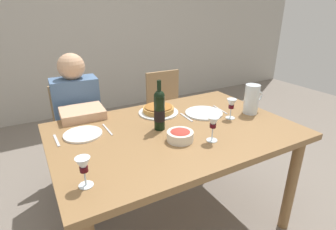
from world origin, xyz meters
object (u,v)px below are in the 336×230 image
(baked_tart, at_px, (158,109))
(wine_glass_left_diner, at_px, (84,167))
(wine_bottle, at_px, (159,110))
(dining_table, at_px, (175,142))
(chair_left, at_px, (78,129))
(water_pitcher, at_px, (251,101))
(chair_right, at_px, (167,109))
(wine_glass_centre, at_px, (213,124))
(diner_left, at_px, (81,127))
(dinner_plate_right_setting, at_px, (204,113))
(salad_bowl, at_px, (180,135))
(dinner_plate_left_setting, at_px, (83,134))
(wine_glass_right_diner, at_px, (231,105))

(baked_tart, relative_size, wine_glass_left_diner, 2.06)
(wine_bottle, xyz_separation_m, wine_glass_left_diner, (-0.54, -0.35, -0.03))
(dining_table, bearing_deg, chair_left, 116.84)
(water_pitcher, bearing_deg, chair_right, 99.55)
(water_pitcher, height_order, chair_right, water_pitcher)
(baked_tart, xyz_separation_m, chair_right, (0.42, 0.63, -0.29))
(wine_glass_centre, bearing_deg, water_pitcher, 22.05)
(chair_left, distance_m, chair_right, 0.90)
(chair_left, relative_size, diner_left, 0.75)
(dinner_plate_right_setting, bearing_deg, diner_left, 145.40)
(dining_table, height_order, salad_bowl, salad_bowl)
(salad_bowl, bearing_deg, diner_left, 116.87)
(baked_tart, bearing_deg, dinner_plate_left_setting, -170.58)
(dinner_plate_right_setting, height_order, chair_left, chair_left)
(wine_glass_centre, bearing_deg, diner_left, 122.41)
(water_pitcher, height_order, chair_left, water_pitcher)
(diner_left, bearing_deg, wine_glass_right_diner, 144.84)
(water_pitcher, distance_m, chair_left, 1.44)
(water_pitcher, distance_m, dinner_plate_left_setting, 1.16)
(wine_bottle, xyz_separation_m, water_pitcher, (0.70, -0.08, -0.04))
(baked_tart, distance_m, dinner_plate_left_setting, 0.57)
(salad_bowl, bearing_deg, baked_tart, 78.97)
(wine_glass_left_diner, xyz_separation_m, chair_right, (1.08, 1.22, -0.36))
(dinner_plate_left_setting, distance_m, chair_left, 0.74)
(dining_table, xyz_separation_m, wine_glass_left_diner, (-0.63, -0.30, 0.19))
(wine_glass_right_diner, relative_size, dinner_plate_left_setting, 0.61)
(dinner_plate_right_setting, bearing_deg, dining_table, -159.42)
(baked_tart, distance_m, dinner_plate_right_setting, 0.33)
(salad_bowl, bearing_deg, wine_bottle, 98.95)
(wine_glass_left_diner, bearing_deg, dinner_plate_right_setting, 24.22)
(salad_bowl, distance_m, diner_left, 0.91)
(wine_glass_left_diner, relative_size, wine_glass_right_diner, 1.00)
(wine_bottle, relative_size, wine_glass_centre, 2.15)
(dinner_plate_right_setting, distance_m, chair_right, 0.85)
(chair_left, bearing_deg, wine_glass_left_diner, 84.18)
(dining_table, relative_size, baked_tart, 5.24)
(wine_bottle, bearing_deg, wine_glass_right_diner, -9.60)
(dining_table, height_order, baked_tart, baked_tart)
(dining_table, height_order, dinner_plate_left_setting, dinner_plate_left_setting)
(water_pitcher, bearing_deg, chair_left, 139.12)
(wine_bottle, xyz_separation_m, wine_glass_right_diner, (0.51, -0.09, -0.03))
(salad_bowl, relative_size, chair_left, 0.18)
(dinner_plate_left_setting, bearing_deg, wine_glass_right_diner, -13.80)
(diner_left, bearing_deg, water_pitcher, 150.31)
(diner_left, distance_m, chair_right, 0.95)
(diner_left, bearing_deg, baked_tart, 146.46)
(water_pitcher, xyz_separation_m, diner_left, (-1.07, 0.68, -0.24))
(baked_tart, height_order, wine_glass_right_diner, wine_glass_right_diner)
(salad_bowl, xyz_separation_m, diner_left, (-0.40, 0.79, -0.18))
(wine_bottle, bearing_deg, salad_bowl, -81.05)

